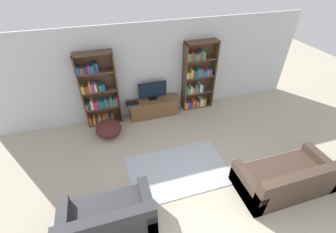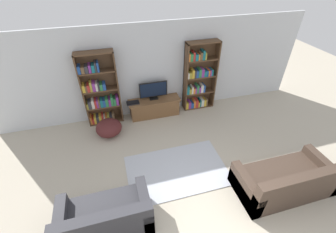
% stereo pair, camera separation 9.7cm
% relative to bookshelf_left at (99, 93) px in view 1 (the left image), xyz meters
% --- Properties ---
extents(wall_back, '(8.80, 0.06, 2.60)m').
position_rel_bookshelf_left_xyz_m(wall_back, '(1.59, 0.17, 0.36)').
color(wall_back, silver).
rests_on(wall_back, ground_plane).
extents(bookshelf_left, '(0.94, 0.30, 2.06)m').
position_rel_bookshelf_left_xyz_m(bookshelf_left, '(0.00, 0.00, 0.00)').
color(bookshelf_left, '#513823').
rests_on(bookshelf_left, ground_plane).
extents(bookshelf_right, '(0.94, 0.30, 2.06)m').
position_rel_bookshelf_left_xyz_m(bookshelf_right, '(2.81, -0.00, 0.02)').
color(bookshelf_right, '#513823').
rests_on(bookshelf_right, ground_plane).
extents(tv_stand, '(1.49, 0.44, 0.53)m').
position_rel_bookshelf_left_xyz_m(tv_stand, '(1.44, -0.11, -0.68)').
color(tv_stand, brown).
rests_on(tv_stand, ground_plane).
extents(television, '(0.80, 0.16, 0.53)m').
position_rel_bookshelf_left_xyz_m(television, '(1.44, -0.04, -0.14)').
color(television, black).
rests_on(television, tv_stand).
extents(laptop, '(0.36, 0.23, 0.03)m').
position_rel_bookshelf_left_xyz_m(laptop, '(0.83, -0.12, -0.41)').
color(laptop, '#28282D').
rests_on(laptop, tv_stand).
extents(area_rug, '(2.21, 1.41, 0.02)m').
position_rel_bookshelf_left_xyz_m(area_rug, '(1.45, -2.31, -0.94)').
color(area_rug, '#B2B7C1').
rests_on(area_rug, ground_plane).
extents(couch_left_sectional, '(1.55, 0.83, 0.83)m').
position_rel_bookshelf_left_xyz_m(couch_left_sectional, '(-0.12, -3.21, -0.65)').
color(couch_left_sectional, '#2D2D33').
rests_on(couch_left_sectional, ground_plane).
extents(couch_right_sofa, '(1.94, 0.96, 0.86)m').
position_rel_bookshelf_left_xyz_m(couch_right_sofa, '(3.39, -3.38, -0.67)').
color(couch_right_sofa, '#423328').
rests_on(couch_right_sofa, ground_plane).
extents(beanbag_ottoman, '(0.67, 0.67, 0.42)m').
position_rel_bookshelf_left_xyz_m(beanbag_ottoman, '(0.08, -0.64, -0.73)').
color(beanbag_ottoman, '#4C1E1E').
rests_on(beanbag_ottoman, ground_plane).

